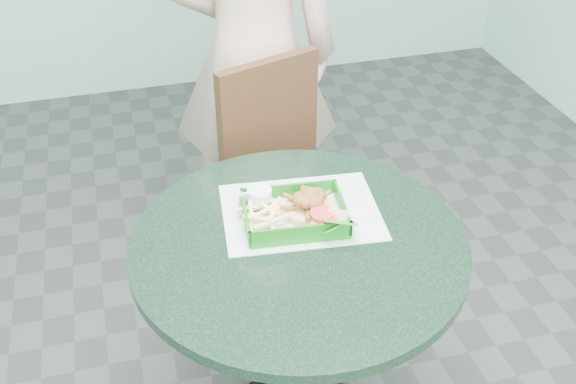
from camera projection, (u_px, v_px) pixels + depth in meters
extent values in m
cylinder|color=black|center=(297.00, 347.00, 1.89)|extent=(0.08, 0.08, 0.70)
cylinder|color=black|center=(299.00, 250.00, 1.68)|extent=(0.84, 0.84, 0.03)
cube|color=#422E1D|center=(282.00, 212.00, 2.28)|extent=(0.38, 0.38, 0.04)
cube|color=#422E1D|center=(269.00, 123.00, 2.27)|extent=(0.38, 0.04, 0.46)
cube|color=#422E1D|center=(249.00, 303.00, 2.26)|extent=(0.04, 0.04, 0.43)
cube|color=#422E1D|center=(339.00, 286.00, 2.33)|extent=(0.04, 0.04, 0.43)
cube|color=#422E1D|center=(230.00, 244.00, 2.51)|extent=(0.04, 0.04, 0.43)
cube|color=#422E1D|center=(312.00, 229.00, 2.58)|extent=(0.04, 0.04, 0.43)
imported|color=beige|center=(252.00, 28.00, 2.32)|extent=(0.77, 0.59, 1.89)
cube|color=silver|center=(301.00, 218.00, 1.76)|extent=(0.43, 0.34, 0.00)
cube|color=#147215|center=(294.00, 226.00, 1.73)|extent=(0.26, 0.19, 0.01)
cube|color=white|center=(294.00, 224.00, 1.72)|extent=(0.24, 0.17, 0.00)
cube|color=#147215|center=(285.00, 198.00, 1.78)|extent=(0.26, 0.01, 0.04)
cube|color=#147215|center=(304.00, 240.00, 1.64)|extent=(0.26, 0.01, 0.04)
cube|color=#147215|center=(341.00, 210.00, 1.74)|extent=(0.01, 0.19, 0.04)
cube|color=#147215|center=(247.00, 226.00, 1.68)|extent=(0.01, 0.19, 0.04)
cylinder|color=#CFBB6C|center=(308.00, 216.00, 1.73)|extent=(0.13, 0.13, 0.02)
cylinder|color=white|center=(258.00, 203.00, 1.73)|extent=(0.06, 0.06, 0.03)
cylinder|color=white|center=(258.00, 198.00, 1.72)|extent=(0.06, 0.06, 0.00)
cylinder|color=white|center=(324.00, 227.00, 1.69)|extent=(0.07, 0.07, 0.02)
torus|color=beige|center=(324.00, 223.00, 1.68)|extent=(0.06, 0.06, 0.01)
cylinder|color=red|center=(325.00, 220.00, 1.67)|extent=(0.06, 0.06, 0.01)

